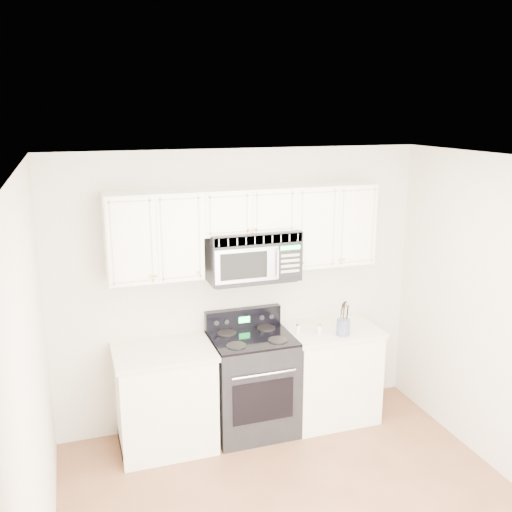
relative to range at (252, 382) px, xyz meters
name	(u,v)px	position (x,y,z in m)	size (l,w,h in m)	color
room	(319,365)	(-0.01, -1.44, 0.82)	(3.51, 3.51, 2.61)	brown
base_cabinet_left	(165,401)	(-0.81, 0.00, -0.06)	(0.86, 0.65, 0.92)	white
base_cabinet_right	(329,375)	(0.79, 0.00, -0.06)	(0.86, 0.65, 0.92)	white
range	(252,382)	(0.00, 0.00, 0.00)	(0.73, 0.67, 1.11)	black
upper_cabinets	(246,226)	(-0.01, 0.14, 1.45)	(2.44, 0.37, 0.75)	white
microwave	(252,255)	(0.04, 0.10, 1.19)	(0.81, 0.46, 0.45)	black
utensil_crock	(343,326)	(0.82, -0.20, 0.52)	(0.12, 0.12, 0.32)	slate
shaker_salt	(298,328)	(0.44, -0.03, 0.48)	(0.04, 0.04, 0.09)	silver
shaker_pepper	(319,329)	(0.62, -0.10, 0.49)	(0.04, 0.04, 0.10)	silver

